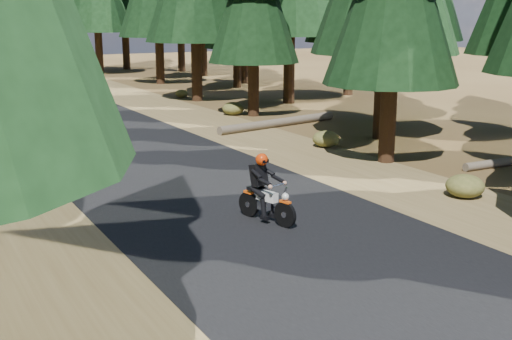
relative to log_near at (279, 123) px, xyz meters
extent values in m
plane|color=#49341A|center=(-6.48, -11.18, -0.16)|extent=(120.00, 120.00, 0.00)
cube|color=black|center=(-6.48, -6.18, -0.15)|extent=(6.00, 100.00, 0.01)
cube|color=brown|center=(-1.88, -6.18, -0.16)|extent=(3.20, 100.00, 0.01)
cylinder|color=black|center=(-0.42, -6.70, 2.10)|extent=(0.48, 0.48, 4.52)
cylinder|color=black|center=(1.80, -3.79, 2.76)|extent=(0.53, 0.53, 5.84)
cylinder|color=black|center=(4.73, -0.84, 3.06)|extent=(0.56, 0.56, 6.43)
cylinder|color=black|center=(0.50, 2.89, 2.09)|extent=(0.48, 0.48, 4.51)
cylinder|color=black|center=(4.00, 5.63, 3.08)|extent=(0.56, 0.56, 6.47)
cylinder|color=black|center=(0.45, 8.56, 2.75)|extent=(0.53, 0.53, 5.83)
cylinder|color=black|center=(5.04, 12.97, 2.15)|extent=(0.48, 0.48, 4.61)
cylinder|color=black|center=(1.86, 17.23, 2.72)|extent=(0.53, 0.53, 5.76)
cylinder|color=black|center=(6.55, 20.91, 2.67)|extent=(0.53, 0.53, 5.66)
cylinder|color=black|center=(6.52, 14.82, 2.84)|extent=(0.54, 0.54, 6.00)
cylinder|color=black|center=(8.52, 6.82, 2.64)|extent=(0.52, 0.52, 5.60)
cylinder|color=black|center=(0.52, 25.82, 2.84)|extent=(0.54, 0.54, 6.00)
cylinder|color=black|center=(3.52, 28.82, 3.04)|extent=(0.56, 0.56, 6.40)
cylinder|color=black|center=(-2.48, 31.82, 3.04)|extent=(0.56, 0.56, 6.40)
cylinder|color=black|center=(6.52, 24.82, 2.84)|extent=(0.54, 0.54, 6.00)
cylinder|color=#4C4233|center=(0.00, 0.00, 0.00)|extent=(5.65, 1.35, 0.32)
ellipsoid|color=#474C1E|center=(-0.15, 3.52, 0.12)|extent=(0.93, 0.93, 0.56)
ellipsoid|color=#474C1E|center=(-1.30, -10.51, 0.11)|extent=(0.90, 0.90, 0.54)
ellipsoid|color=#474C1E|center=(0.26, 10.12, 0.04)|extent=(0.68, 0.68, 0.41)
ellipsoid|color=#474C1E|center=(-0.69, -4.06, 0.11)|extent=(0.89, 0.89, 0.53)
cube|color=black|center=(-6.31, -9.83, 0.81)|extent=(0.36, 0.27, 0.46)
sphere|color=#BA2D07|center=(-6.31, -9.83, 1.15)|extent=(0.32, 0.32, 0.26)
cube|color=black|center=(-8.88, -5.09, 0.99)|extent=(0.43, 0.33, 0.55)
sphere|color=black|center=(-8.88, -5.09, 1.39)|extent=(0.38, 0.38, 0.31)
camera|label=1|loc=(-12.74, -20.76, 4.02)|focal=45.00mm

